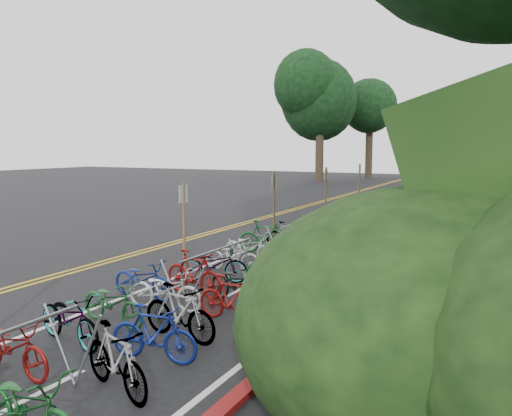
{
  "coord_description": "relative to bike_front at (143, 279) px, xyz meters",
  "views": [
    {
      "loc": [
        8.93,
        -6.54,
        3.47
      ],
      "look_at": [
        0.72,
        9.24,
        1.3
      ],
      "focal_mm": 35.0,
      "sensor_mm": 36.0,
      "label": 1
    }
  ],
  "objects": [
    {
      "name": "bike_valet",
      "position": [
        1.52,
        1.12,
        0.03
      ],
      "size": [
        3.3,
        15.2,
        1.09
      ],
      "color": "black",
      "rests_on": "ground"
    },
    {
      "name": "bike_racks_rest",
      "position": [
        1.57,
        10.79,
        0.41
      ],
      "size": [
        1.14,
        23.0,
        1.17
      ],
      "color": "gray",
      "rests_on": "ground"
    },
    {
      "name": "ground",
      "position": [
        -1.43,
        -2.21,
        -0.45
      ],
      "size": [
        120.0,
        120.0,
        0.0
      ],
      "primitive_type": "plane",
      "color": "black",
      "rests_on": "ground"
    },
    {
      "name": "road_markings",
      "position": [
        -0.8,
        7.89,
        -0.44
      ],
      "size": [
        7.47,
        80.0,
        0.01
      ],
      "color": "gold",
      "rests_on": "ground"
    },
    {
      "name": "red_curb",
      "position": [
        4.27,
        9.79,
        -0.4
      ],
      "size": [
        0.25,
        28.0,
        0.1
      ],
      "primitive_type": "cube",
      "color": "maroon",
      "rests_on": "ground"
    },
    {
      "name": "signposts_rest",
      "position": [
        -0.83,
        11.79,
        0.98
      ],
      "size": [
        0.08,
        18.4,
        2.5
      ],
      "color": "brown",
      "rests_on": "ground"
    },
    {
      "name": "bike_front",
      "position": [
        0.0,
        0.0,
        0.0
      ],
      "size": [
        0.67,
        1.73,
        0.9
      ],
      "primitive_type": "imported",
      "rotation": [
        0.0,
        0.0,
        1.53
      ],
      "color": "navy",
      "rests_on": "ground"
    }
  ]
}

